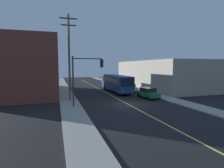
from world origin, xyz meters
TOP-DOWN VIEW (x-y plane):
  - ground_plane at (0.00, 0.00)m, footprint 120.00×120.00m
  - sidewalk_left at (-7.25, 10.00)m, footprint 2.50×90.00m
  - sidewalk_right at (7.25, 10.00)m, footprint 2.50×90.00m
  - lane_stripe_center at (0.00, 15.00)m, footprint 0.16×60.00m
  - building_left_brick at (-13.49, 13.99)m, footprint 10.00×20.53m
  - building_right_warehouse at (14.50, 14.93)m, footprint 12.00×25.04m
  - city_bus at (2.20, 11.50)m, footprint 2.62×12.17m
  - parked_car_green at (4.72, 3.28)m, footprint 1.86×4.42m
  - parked_car_white at (4.77, 10.76)m, footprint 1.92×4.45m
  - utility_pole_near at (-7.02, 4.50)m, footprint 2.40×0.28m
  - traffic_signal_left_corner at (-5.41, 0.15)m, footprint 3.75×0.48m
  - fire_hydrant at (6.85, 5.41)m, footprint 0.44×0.26m

SIDE VIEW (x-z plane):
  - ground_plane at x=0.00m, z-range 0.00..0.00m
  - lane_stripe_center at x=0.00m, z-range 0.00..0.01m
  - sidewalk_left at x=-7.25m, z-range 0.00..0.15m
  - sidewalk_right at x=7.25m, z-range 0.00..0.15m
  - fire_hydrant at x=6.85m, z-range 0.16..1.00m
  - parked_car_green at x=4.72m, z-range 0.03..1.65m
  - parked_car_white at x=4.77m, z-range 0.03..1.65m
  - city_bus at x=2.20m, z-range 0.22..3.42m
  - building_right_warehouse at x=14.50m, z-range 0.00..6.15m
  - traffic_signal_left_corner at x=-5.41m, z-range 1.30..7.30m
  - building_left_brick at x=-13.49m, z-range 0.00..9.41m
  - utility_pole_near at x=-7.02m, z-range 0.68..12.58m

